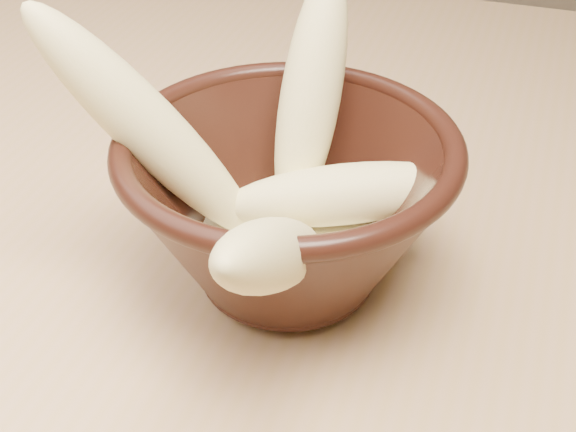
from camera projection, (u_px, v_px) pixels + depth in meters
The scene contains 7 objects.
table at pixel (159, 237), 0.66m from camera, with size 1.20×0.80×0.75m.
bowl at pixel (288, 203), 0.45m from camera, with size 0.19×0.19×0.10m.
milk_puddle at pixel (288, 239), 0.47m from camera, with size 0.11×0.11×0.01m, color #F9F2C9.
banana_upright at pixel (311, 95), 0.47m from camera, with size 0.04×0.04×0.15m, color #E4DA87.
banana_left at pixel (147, 127), 0.43m from camera, with size 0.04×0.04×0.17m, color #E4DA87.
banana_across at pixel (344, 194), 0.46m from camera, with size 0.04×0.04×0.14m, color #E4DA87.
banana_front at pixel (274, 254), 0.38m from camera, with size 0.04×0.04×0.16m, color #E4DA87.
Camera 1 is at (0.27, -0.46, 1.07)m, focal length 50.00 mm.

